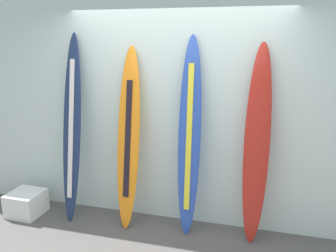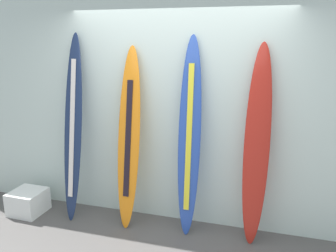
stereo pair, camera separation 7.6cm
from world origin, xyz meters
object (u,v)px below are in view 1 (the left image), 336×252
surfboard_navy (72,129)px  surfboard_cobalt (189,138)px  surfboard_sunset (128,140)px  surfboard_crimson (257,148)px  display_block_left (26,203)px

surfboard_navy → surfboard_cobalt: bearing=2.2°
surfboard_navy → surfboard_sunset: 0.72m
surfboard_navy → surfboard_crimson: (2.15, 0.06, -0.07)m
surfboard_navy → surfboard_crimson: bearing=1.6°
surfboard_sunset → surfboard_cobalt: (0.71, 0.04, 0.08)m
surfboard_navy → surfboard_cobalt: (1.42, 0.05, -0.01)m
surfboard_sunset → display_block_left: (-1.35, -0.17, -0.89)m
surfboard_crimson → surfboard_cobalt: bearing=-179.7°
surfboard_navy → surfboard_cobalt: 1.42m
surfboard_crimson → display_block_left: (-2.79, -0.21, -0.91)m
surfboard_cobalt → display_block_left: 2.29m
surfboard_crimson → display_block_left: bearing=-175.7°
surfboard_navy → surfboard_sunset: (0.71, 0.02, -0.09)m
surfboard_cobalt → surfboard_crimson: 0.73m
surfboard_navy → display_block_left: (-0.64, -0.15, -0.98)m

